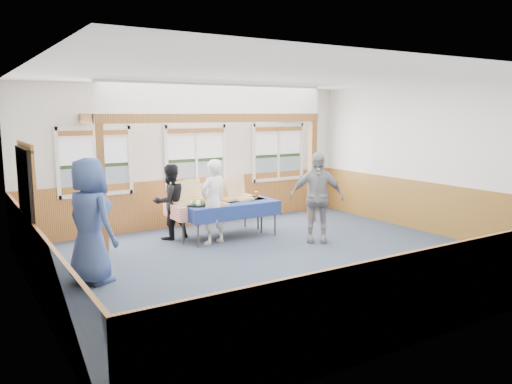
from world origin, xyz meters
TOP-DOWN VIEW (x-y plane):
  - floor at (0.00, 0.00)m, footprint 8.00×8.00m
  - ceiling at (0.00, 0.00)m, footprint 8.00×8.00m
  - wall_back at (0.00, 3.50)m, footprint 8.00×0.00m
  - wall_front at (0.00, -3.50)m, footprint 8.00×0.00m
  - wall_left at (-4.00, 0.00)m, footprint 0.00×8.00m
  - wall_right at (4.00, 0.00)m, footprint 0.00×8.00m
  - wainscot_back at (0.00, 3.48)m, footprint 7.98×0.05m
  - wainscot_front at (0.00, -3.48)m, footprint 7.98×0.05m
  - wainscot_left at (-3.98, 0.00)m, footprint 0.05×6.98m
  - wainscot_right at (3.98, 0.00)m, footprint 0.05×6.98m
  - cased_opening at (-3.96, 0.90)m, footprint 0.06×1.30m
  - window_left at (-2.30, 3.46)m, footprint 1.56×0.10m
  - window_mid at (0.00, 3.46)m, footprint 1.56×0.10m
  - window_right at (2.30, 3.46)m, footprint 1.56×0.10m
  - post_left at (-2.50, 2.30)m, footprint 0.15×0.15m
  - post_right at (2.50, 2.30)m, footprint 0.15×0.15m
  - cross_beam at (0.00, 2.30)m, footprint 5.15×0.18m
  - table_left at (0.03, 1.89)m, footprint 2.16×1.55m
  - table_right at (-0.12, 2.25)m, footprint 2.19×1.40m
  - pizza_box_a at (-0.37, 1.78)m, footprint 0.41×0.49m
  - pizza_box_b at (0.37, 2.05)m, footprint 0.51×0.58m
  - pizza_box_c at (-0.87, 2.15)m, footprint 0.44×0.53m
  - pizza_box_d at (-0.47, 2.44)m, footprint 0.42×0.50m
  - pizza_box_e at (0.12, 2.17)m, footprint 0.47×0.54m
  - pizza_box_f at (0.54, 2.39)m, footprint 0.49×0.57m
  - veggie_tray at (-0.72, 1.89)m, footprint 0.42×0.42m
  - drink_glass at (0.73, 2.00)m, footprint 0.07×0.07m
  - woman_white at (-0.48, 1.66)m, footprint 0.70×0.55m
  - woman_black at (-1.06, 2.49)m, footprint 0.85×0.71m
  - man_blue at (-3.13, 0.59)m, footprint 0.93×1.11m
  - person_grey at (1.37, 0.71)m, footprint 1.12×1.00m

SIDE VIEW (x-z plane):
  - floor at x=0.00m, z-range 0.00..0.00m
  - wainscot_back at x=0.00m, z-range 0.00..1.10m
  - wainscot_front at x=0.00m, z-range 0.00..1.10m
  - wainscot_left at x=-3.98m, z-range 0.00..1.10m
  - wainscot_right at x=3.98m, z-range 0.00..1.10m
  - table_left at x=0.03m, z-range 0.33..1.08m
  - table_right at x=-0.12m, z-range 0.33..1.08m
  - woman_black at x=-1.06m, z-range 0.00..1.56m
  - veggie_tray at x=-0.72m, z-range 0.74..0.84m
  - pizza_box_e at x=0.12m, z-range 0.61..1.04m
  - pizza_box_d at x=-0.47m, z-range 0.61..1.04m
  - pizza_box_a at x=-0.37m, z-range 0.60..1.04m
  - pizza_box_b at x=0.37m, z-range 0.60..1.05m
  - pizza_box_c at x=-0.87m, z-range 0.60..1.05m
  - pizza_box_f at x=0.54m, z-range 0.59..1.06m
  - drink_glass at x=0.73m, z-range 0.76..0.91m
  - woman_white at x=-0.48m, z-range 0.00..1.70m
  - person_grey at x=1.37m, z-range 0.00..1.83m
  - man_blue at x=-3.13m, z-range 0.00..1.94m
  - cased_opening at x=-3.96m, z-range 0.00..2.10m
  - post_left at x=-2.50m, z-range 0.00..2.40m
  - post_right at x=2.50m, z-range 0.00..2.40m
  - wall_back at x=0.00m, z-range -2.40..5.60m
  - wall_front at x=0.00m, z-range -2.40..5.60m
  - wall_left at x=-4.00m, z-range -2.40..5.60m
  - wall_right at x=4.00m, z-range -2.40..5.60m
  - window_left at x=-2.30m, z-range 0.95..2.41m
  - window_mid at x=0.00m, z-range 0.95..2.41m
  - window_right at x=2.30m, z-range 0.95..2.41m
  - cross_beam at x=0.00m, z-range 2.40..2.58m
  - ceiling at x=0.00m, z-range 3.20..3.20m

